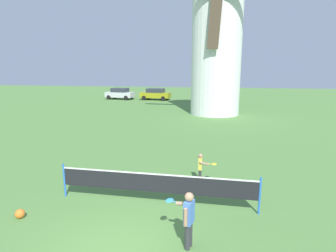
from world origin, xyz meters
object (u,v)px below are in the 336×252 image
at_px(windmill, 217,34).
at_px(player_near, 188,217).
at_px(tennis_net, 156,183).
at_px(player_far, 201,166).
at_px(stray_ball, 20,214).
at_px(parked_car_mustard, 156,94).
at_px(parked_car_silver, 120,93).

relative_size(windmill, player_near, 11.32).
xyz_separation_m(tennis_net, player_near, (1.17, -1.82, 0.07)).
bearing_deg(player_far, stray_ball, -144.28).
bearing_deg(parked_car_mustard, player_near, -75.44).
relative_size(player_near, parked_car_silver, 0.33).
bearing_deg(player_far, tennis_net, -121.97).
relative_size(tennis_net, player_far, 5.64).
relative_size(tennis_net, stray_ball, 23.43).
bearing_deg(parked_car_silver, windmill, -39.20).
distance_m(player_near, parked_car_silver, 33.11).
relative_size(tennis_net, parked_car_mustard, 1.43).
distance_m(windmill, stray_ball, 21.06).
height_order(windmill, stray_ball, windmill).
height_order(player_far, stray_ball, player_far).
bearing_deg(player_near, parked_car_mustard, 104.56).
relative_size(player_near, player_far, 1.27).
bearing_deg(parked_car_mustard, windmill, -53.15).
bearing_deg(player_near, stray_ball, 175.17).
bearing_deg(windmill, parked_car_mustard, 126.85).
distance_m(player_far, parked_car_mustard, 27.94).
xyz_separation_m(tennis_net, stray_ball, (-3.48, -1.43, -0.56)).
relative_size(player_far, parked_car_silver, 0.26).
bearing_deg(player_far, parked_car_silver, 116.04).
relative_size(windmill, parked_car_mustard, 3.63).
xyz_separation_m(tennis_net, parked_car_silver, (-11.83, 28.63, 0.12)).
height_order(tennis_net, parked_car_silver, parked_car_silver).
bearing_deg(parked_car_silver, tennis_net, -67.56).
relative_size(tennis_net, player_near, 4.46).
bearing_deg(parked_car_silver, parked_car_mustard, 1.04).
xyz_separation_m(player_near, parked_car_silver, (-13.00, 30.45, 0.05)).
xyz_separation_m(player_near, parked_car_mustard, (-7.93, 30.54, 0.05)).
bearing_deg(parked_car_silver, player_near, -66.88).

